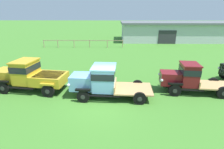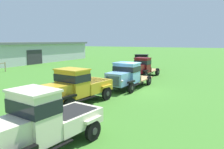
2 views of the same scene
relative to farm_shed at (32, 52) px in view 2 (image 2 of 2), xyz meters
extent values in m
plane|color=#3D7528|center=(-13.61, -26.78, -1.86)|extent=(240.00, 240.00, 0.00)
cube|color=#B2B7BC|center=(0.00, 0.00, -0.20)|extent=(22.68, 8.70, 3.32)
cube|color=#565B60|center=(0.00, 0.00, 1.64)|extent=(23.28, 9.50, 0.36)
cube|color=#2D2D33|center=(-3.40, -4.38, -0.66)|extent=(3.20, 0.08, 2.40)
cylinder|color=#997F60|center=(-11.59, -7.95, -1.24)|extent=(0.12, 0.12, 1.24)
cylinder|color=black|center=(-22.76, -28.47, -1.46)|extent=(0.82, 0.25, 0.81)
cylinder|color=#2D2D2D|center=(-22.77, -28.56, -1.46)|extent=(0.28, 0.06, 0.28)
cylinder|color=black|center=(-22.56, -26.73, -1.46)|extent=(0.82, 0.25, 0.81)
cylinder|color=#2D2D2D|center=(-22.55, -26.63, -1.46)|extent=(0.28, 0.06, 0.28)
cube|color=black|center=(-24.29, -27.41, -1.38)|extent=(4.52, 1.46, 0.12)
cube|color=beige|center=(-24.63, -27.37, -0.47)|extent=(1.24, 1.65, 1.70)
cube|color=black|center=(-24.63, -27.37, -0.08)|extent=(1.28, 1.69, 0.48)
cube|color=beige|center=(-24.63, -27.37, 0.42)|extent=(1.35, 1.73, 0.08)
cube|color=black|center=(-24.62, -28.24, -1.40)|extent=(1.50, 0.31, 0.05)
cube|color=black|center=(-24.43, -26.53, -1.40)|extent=(1.50, 0.31, 0.05)
cube|color=beige|center=(-23.00, -27.56, -1.01)|extent=(2.40, 1.85, 0.60)
cube|color=black|center=(-23.00, -27.56, -0.74)|extent=(2.01, 1.57, 0.06)
cube|color=beige|center=(-22.76, -28.47, -1.00)|extent=(0.91, 0.30, 0.12)
cube|color=beige|center=(-22.56, -26.73, -1.00)|extent=(0.91, 0.30, 0.12)
cylinder|color=black|center=(-20.64, -25.58, -1.42)|extent=(0.90, 0.27, 0.89)
cylinder|color=#2D2D2D|center=(-20.65, -25.67, -1.42)|extent=(0.31, 0.07, 0.31)
cylinder|color=black|center=(-20.37, -23.55, -1.42)|extent=(0.90, 0.27, 0.89)
cylinder|color=#2D2D2D|center=(-20.36, -23.46, -1.42)|extent=(0.31, 0.07, 0.31)
cylinder|color=black|center=(-17.29, -26.02, -1.42)|extent=(0.90, 0.27, 0.89)
cylinder|color=#2D2D2D|center=(-17.31, -26.11, -1.42)|extent=(0.31, 0.07, 0.31)
cylinder|color=black|center=(-17.03, -23.99, -1.42)|extent=(0.90, 0.27, 0.89)
cylinder|color=#2D2D2D|center=(-17.02, -23.90, -1.42)|extent=(0.31, 0.07, 0.31)
cube|color=black|center=(-19.01, -24.76, -1.33)|extent=(5.00, 1.75, 0.12)
cube|color=gold|center=(-20.77, -24.53, -0.83)|extent=(1.95, 1.65, 0.89)
cube|color=silver|center=(-21.62, -24.42, -0.87)|extent=(0.21, 1.12, 0.67)
sphere|color=silver|center=(-21.73, -25.18, -0.81)|extent=(0.20, 0.20, 0.20)
sphere|color=silver|center=(-21.53, -23.66, -0.81)|extent=(0.20, 0.20, 0.20)
cube|color=black|center=(-20.64, -25.58, -0.92)|extent=(1.04, 0.33, 0.12)
cube|color=black|center=(-20.37, -23.55, -0.92)|extent=(1.04, 0.33, 0.12)
cube|color=gold|center=(-19.25, -24.73, -0.48)|extent=(1.50, 1.95, 1.58)
cube|color=black|center=(-19.25, -24.73, -0.13)|extent=(1.55, 2.00, 0.44)
cube|color=gold|center=(-19.25, -24.73, 0.34)|extent=(1.63, 2.05, 0.08)
cube|color=black|center=(-19.26, -25.74, -1.35)|extent=(1.78, 0.37, 0.05)
cube|color=black|center=(-19.00, -23.75, -1.35)|extent=(1.78, 0.37, 0.05)
cube|color=gold|center=(-17.50, -24.96, -0.92)|extent=(2.49, 2.16, 0.70)
cube|color=black|center=(-17.50, -24.96, -0.60)|extent=(2.10, 1.83, 0.06)
cube|color=gold|center=(-17.29, -26.02, -0.92)|extent=(0.99, 0.33, 0.12)
cube|color=gold|center=(-17.03, -23.99, -0.92)|extent=(0.99, 0.33, 0.12)
cylinder|color=black|center=(-14.78, -26.71, -1.45)|extent=(0.83, 0.20, 0.83)
cylinder|color=#2D2D2D|center=(-14.79, -26.80, -1.45)|extent=(0.29, 0.05, 0.29)
cylinder|color=black|center=(-14.68, -24.66, -1.45)|extent=(0.83, 0.20, 0.83)
cylinder|color=#2D2D2D|center=(-14.67, -24.56, -1.45)|extent=(0.29, 0.05, 0.29)
cylinder|color=black|center=(-11.22, -26.90, -1.45)|extent=(0.83, 0.20, 0.83)
cylinder|color=#2D2D2D|center=(-11.22, -26.99, -1.45)|extent=(0.29, 0.05, 0.29)
cylinder|color=black|center=(-11.11, -24.84, -1.45)|extent=(0.83, 0.20, 0.83)
cylinder|color=#2D2D2D|center=(-11.10, -24.75, -1.45)|extent=(0.29, 0.05, 0.29)
cube|color=black|center=(-13.01, -25.77, -1.37)|extent=(5.07, 1.40, 0.12)
cube|color=#70A3D1|center=(-14.96, -25.67, -0.82)|extent=(1.62, 1.52, 0.97)
cube|color=silver|center=(-15.70, -25.63, -0.87)|extent=(0.12, 1.13, 0.73)
sphere|color=silver|center=(-15.75, -26.40, -0.80)|extent=(0.20, 0.20, 0.20)
sphere|color=silver|center=(-15.67, -24.86, -0.80)|extent=(0.20, 0.20, 0.20)
cube|color=black|center=(-14.78, -26.71, -0.98)|extent=(0.96, 0.25, 0.12)
cube|color=black|center=(-14.68, -24.66, -0.98)|extent=(0.96, 0.25, 0.12)
cube|color=#70A3D1|center=(-13.49, -25.75, -0.54)|extent=(1.50, 1.88, 1.53)
cube|color=black|center=(-13.49, -25.75, -0.19)|extent=(1.56, 1.93, 0.43)
cube|color=#70A3D1|center=(-13.49, -25.75, 0.27)|extent=(1.64, 1.97, 0.08)
cube|color=black|center=(-13.40, -26.76, -1.39)|extent=(1.97, 0.24, 0.05)
cube|color=black|center=(-13.29, -24.75, -1.39)|extent=(1.97, 0.24, 0.05)
cube|color=tan|center=(-11.54, -25.85, -1.26)|extent=(2.61, 2.23, 0.10)
cube|color=tan|center=(-12.75, -25.79, -1.03)|extent=(0.18, 1.96, 0.44)
cylinder|color=black|center=(-8.67, -25.68, -1.43)|extent=(0.87, 0.28, 0.85)
cylinder|color=#2D2D2D|center=(-8.68, -25.79, -1.43)|extent=(0.30, 0.06, 0.30)
cylinder|color=black|center=(-8.49, -24.01, -1.43)|extent=(0.87, 0.28, 0.85)
cylinder|color=#2D2D2D|center=(-8.48, -23.90, -1.43)|extent=(0.30, 0.06, 0.30)
cylinder|color=black|center=(-5.54, -26.01, -1.43)|extent=(0.87, 0.28, 0.85)
cylinder|color=#2D2D2D|center=(-5.56, -26.12, -1.43)|extent=(0.30, 0.06, 0.30)
cylinder|color=black|center=(-5.37, -24.34, -1.43)|extent=(0.87, 0.28, 0.85)
cylinder|color=#2D2D2D|center=(-5.36, -24.23, -1.43)|extent=(0.30, 0.06, 0.30)
cube|color=black|center=(-7.05, -25.01, -1.35)|extent=(4.57, 1.39, 0.12)
cube|color=maroon|center=(-8.79, -24.82, -0.84)|extent=(1.51, 1.31, 0.90)
cube|color=silver|center=(-9.45, -24.75, -0.89)|extent=(0.16, 0.92, 0.68)
sphere|color=silver|center=(-9.53, -25.38, -0.82)|extent=(0.20, 0.20, 0.20)
sphere|color=silver|center=(-9.40, -24.13, -0.82)|extent=(0.20, 0.20, 0.20)
cube|color=black|center=(-8.67, -25.68, -0.96)|extent=(0.99, 0.30, 0.12)
cube|color=black|center=(-8.49, -24.01, -0.96)|extent=(0.99, 0.30, 0.12)
cube|color=maroon|center=(-7.55, -24.95, -0.55)|extent=(1.23, 1.58, 1.49)
cube|color=black|center=(-7.55, -24.95, -0.21)|extent=(1.28, 1.62, 0.42)
cube|color=maroon|center=(-7.55, -24.95, 0.24)|extent=(1.34, 1.66, 0.08)
cube|color=black|center=(-7.53, -25.78, -1.37)|extent=(1.52, 0.30, 0.05)
cube|color=black|center=(-7.36, -24.15, -1.37)|extent=(1.52, 0.30, 0.05)
cube|color=tan|center=(-5.82, -25.14, -1.24)|extent=(2.58, 1.95, 0.10)
cube|color=tan|center=(-6.98, -25.01, -1.01)|extent=(0.25, 1.59, 0.44)
cylinder|color=black|center=(-2.84, -23.94, -1.41)|extent=(0.92, 0.38, 0.90)
cylinder|color=#2D2D2D|center=(-2.81, -24.05, -1.41)|extent=(0.31, 0.10, 0.31)
cylinder|color=black|center=(-3.25, -22.10, -1.41)|extent=(0.92, 0.38, 0.90)
cylinder|color=#2D2D2D|center=(-3.27, -21.99, -1.41)|extent=(0.31, 0.10, 0.31)
cylinder|color=black|center=(0.13, -23.27, -1.41)|extent=(0.92, 0.38, 0.90)
cylinder|color=#2D2D2D|center=(0.16, -23.38, -1.41)|extent=(0.31, 0.10, 0.31)
cylinder|color=black|center=(-0.28, -21.43, -1.41)|extent=(0.92, 0.38, 0.90)
cylinder|color=#2D2D2D|center=(-0.31, -21.33, -1.41)|extent=(0.31, 0.10, 0.31)
cube|color=black|center=(-1.62, -22.70, -1.33)|extent=(4.47, 1.96, 0.12)
cube|color=black|center=(-3.25, -23.06, -0.81)|extent=(1.65, 1.59, 0.91)
cube|color=silver|center=(-3.90, -23.21, -0.86)|extent=(0.28, 1.03, 0.68)
sphere|color=silver|center=(-3.75, -23.90, -0.79)|extent=(0.20, 0.20, 0.20)
sphere|color=silver|center=(-4.06, -22.52, -0.79)|extent=(0.20, 0.20, 0.20)
cube|color=black|center=(-2.84, -23.94, -0.91)|extent=(1.05, 0.42, 0.12)
cube|color=black|center=(-3.25, -22.10, -0.91)|extent=(1.05, 0.42, 0.12)
cube|color=black|center=(-2.02, -22.79, -0.55)|extent=(1.45, 1.86, 1.44)
cube|color=black|center=(-2.02, -22.79, -0.22)|extent=(1.50, 1.91, 0.40)
cube|color=black|center=(-2.02, -22.79, 0.21)|extent=(1.57, 1.96, 0.08)
cube|color=black|center=(-1.71, -23.67, -1.35)|extent=(1.55, 0.48, 0.05)
cube|color=black|center=(-2.12, -21.86, -1.35)|extent=(1.55, 0.48, 0.05)
cube|color=black|center=(-0.40, -22.43, -0.92)|extent=(2.54, 2.18, 0.70)
cube|color=black|center=(-0.40, -22.43, -0.60)|extent=(2.14, 1.84, 0.06)
cube|color=black|center=(0.13, -23.27, -0.91)|extent=(1.01, 0.41, 0.12)
cube|color=black|center=(-0.28, -21.43, -0.91)|extent=(1.01, 0.41, 0.12)
camera|label=1|loc=(-12.74, -36.65, 3.62)|focal=28.00mm
camera|label=2|loc=(-29.59, -32.94, 2.04)|focal=35.00mm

